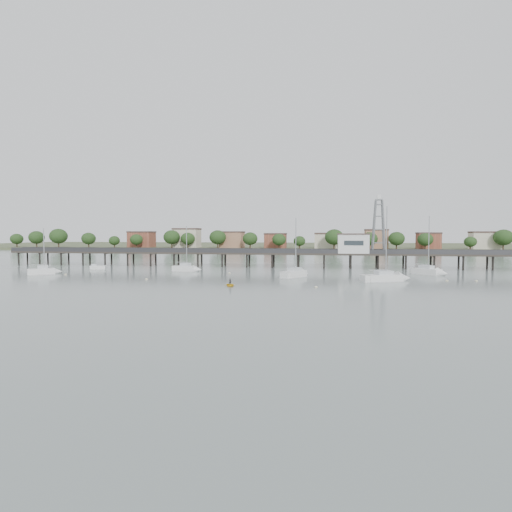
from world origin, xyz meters
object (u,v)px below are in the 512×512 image
(sailboat_a, at_px, (47,271))
(sailboat_c, at_px, (298,274))
(yellow_dinghy, at_px, (230,286))
(lattice_tower, at_px, (379,227))
(sailboat_e, at_px, (432,272))
(sailboat_b, at_px, (189,269))
(white_tender, at_px, (98,267))
(pier, at_px, (260,253))
(sailboat_d, at_px, (391,278))

(sailboat_a, xyz_separation_m, sailboat_c, (56.97, 3.36, -0.01))
(sailboat_a, bearing_deg, yellow_dinghy, -57.35)
(lattice_tower, relative_size, sailboat_e, 1.11)
(sailboat_e, distance_m, sailboat_a, 87.31)
(sailboat_b, relative_size, white_tender, 2.77)
(pier, xyz_separation_m, white_tender, (-40.89, -13.64, -3.33))
(sailboat_b, distance_m, sailboat_a, 32.13)
(sailboat_b, bearing_deg, white_tender, -176.06)
(sailboat_e, bearing_deg, sailboat_a, -125.35)
(sailboat_e, xyz_separation_m, sailboat_d, (-10.98, -14.54, -0.01))
(sailboat_e, distance_m, sailboat_b, 56.70)
(pier, bearing_deg, yellow_dinghy, -88.48)
(sailboat_a, bearing_deg, pier, -7.13)
(yellow_dinghy, bearing_deg, sailboat_a, 142.69)
(lattice_tower, bearing_deg, pier, -180.00)
(sailboat_e, bearing_deg, sailboat_c, -116.59)
(pier, height_order, sailboat_c, sailboat_c)
(white_tender, distance_m, yellow_dinghy, 51.50)
(sailboat_c, bearing_deg, lattice_tower, -6.53)
(sailboat_c, bearing_deg, sailboat_e, -41.36)
(pier, distance_m, sailboat_e, 44.43)
(pier, relative_size, yellow_dinghy, 53.69)
(pier, distance_m, sailboat_a, 53.23)
(pier, distance_m, white_tender, 43.24)
(lattice_tower, xyz_separation_m, sailboat_a, (-76.56, -28.16, -10.45))
(yellow_dinghy, bearing_deg, sailboat_e, 15.28)
(sailboat_b, bearing_deg, sailboat_a, -148.56)
(lattice_tower, height_order, sailboat_b, lattice_tower)
(sailboat_a, relative_size, yellow_dinghy, 3.95)
(white_tender, bearing_deg, lattice_tower, -6.80)
(lattice_tower, xyz_separation_m, sailboat_e, (9.88, -15.87, -10.46))
(sailboat_e, xyz_separation_m, yellow_dinghy, (-40.23, -27.51, -0.64))
(sailboat_d, bearing_deg, sailboat_b, 139.77)
(lattice_tower, bearing_deg, white_tender, -169.33)
(sailboat_a, distance_m, white_tender, 15.10)
(sailboat_b, xyz_separation_m, sailboat_c, (27.22, -8.79, -0.01))
(sailboat_c, xyz_separation_m, white_tender, (-52.80, 11.15, -0.18))
(lattice_tower, bearing_deg, sailboat_b, -161.13)
(pier, distance_m, sailboat_b, 22.37)
(sailboat_c, bearing_deg, white_tender, 109.86)
(yellow_dinghy, bearing_deg, white_tender, 125.65)
(lattice_tower, distance_m, sailboat_e, 21.42)
(sailboat_d, relative_size, white_tender, 3.68)
(sailboat_e, distance_m, sailboat_c, 30.80)
(sailboat_c, distance_m, white_tender, 53.96)
(sailboat_a, bearing_deg, sailboat_d, -40.83)
(sailboat_b, relative_size, yellow_dinghy, 4.15)
(lattice_tower, height_order, sailboat_d, lattice_tower)
(pier, height_order, sailboat_b, sailboat_b)
(yellow_dinghy, bearing_deg, lattice_tower, 35.93)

